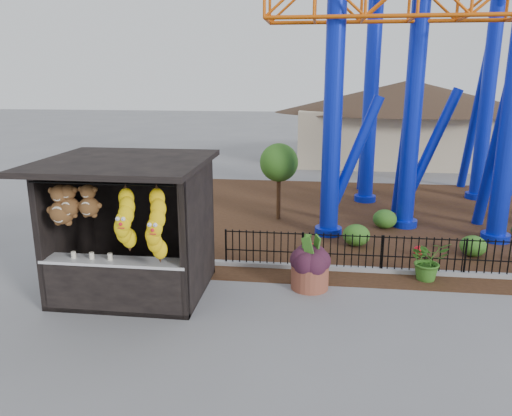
# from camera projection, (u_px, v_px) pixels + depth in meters

# --- Properties ---
(ground) EXTENTS (120.00, 120.00, 0.00)m
(ground) POSITION_uv_depth(u_px,v_px,m) (257.00, 322.00, 10.13)
(ground) COLOR slate
(ground) RESTS_ON ground
(mulch_bed) EXTENTS (18.00, 12.00, 0.02)m
(mulch_bed) POSITION_uv_depth(u_px,v_px,m) (400.00, 219.00, 17.30)
(mulch_bed) COLOR #331E11
(mulch_bed) RESTS_ON ground
(curb) EXTENTS (18.00, 0.18, 0.12)m
(curb) POSITION_uv_depth(u_px,v_px,m) (430.00, 273.00, 12.50)
(curb) COLOR gray
(curb) RESTS_ON ground
(prize_booth) EXTENTS (3.50, 3.40, 3.12)m
(prize_booth) POSITION_uv_depth(u_px,v_px,m) (127.00, 231.00, 10.97)
(prize_booth) COLOR black
(prize_booth) RESTS_ON ground
(picket_fence) EXTENTS (12.20, 0.06, 1.00)m
(picket_fence) POSITION_uv_depth(u_px,v_px,m) (470.00, 258.00, 12.28)
(picket_fence) COLOR black
(picket_fence) RESTS_ON ground
(roller_coaster) EXTENTS (11.00, 6.37, 10.82)m
(roller_coaster) POSITION_uv_depth(u_px,v_px,m) (450.00, 23.00, 15.72)
(roller_coaster) COLOR #0B1FC2
(roller_coaster) RESTS_ON ground
(terracotta_planter) EXTENTS (1.10, 1.10, 0.57)m
(terracotta_planter) POSITION_uv_depth(u_px,v_px,m) (310.00, 277.00, 11.69)
(terracotta_planter) COLOR brown
(terracotta_planter) RESTS_ON ground
(planter_foliage) EXTENTS (0.70, 0.70, 0.64)m
(planter_foliage) POSITION_uv_depth(u_px,v_px,m) (311.00, 253.00, 11.53)
(planter_foliage) COLOR #311322
(planter_foliage) RESTS_ON terracotta_planter
(potted_plant) EXTENTS (1.11, 1.03, 1.02)m
(potted_plant) POSITION_uv_depth(u_px,v_px,m) (428.00, 260.00, 12.11)
(potted_plant) COLOR #1C5619
(potted_plant) RESTS_ON ground
(landscaping) EXTENTS (8.20, 3.32, 0.63)m
(landscaping) POSITION_uv_depth(u_px,v_px,m) (433.00, 234.00, 14.80)
(landscaping) COLOR #2D5D1B
(landscaping) RESTS_ON mulch_bed
(pavilion) EXTENTS (15.00, 15.00, 4.80)m
(pavilion) POSITION_uv_depth(u_px,v_px,m) (408.00, 108.00, 27.77)
(pavilion) COLOR #BFAD8C
(pavilion) RESTS_ON ground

